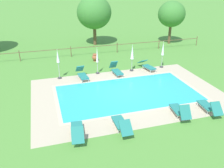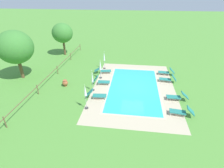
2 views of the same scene
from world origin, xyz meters
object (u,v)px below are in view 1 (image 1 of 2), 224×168
at_px(patio_umbrella_closed_row_centre, 163,51).
at_px(terracotta_urn_near_fence, 95,57).
at_px(sun_lounger_north_near_steps, 116,70).
at_px(sun_lounger_north_end, 209,106).
at_px(sun_lounger_north_far, 147,66).
at_px(patio_umbrella_closed_row_mid_east, 97,58).
at_px(sun_lounger_south_end, 180,110).
at_px(tree_west_mid, 94,13).
at_px(sun_lounger_south_mid, 82,74).
at_px(tree_centre, 172,14).
at_px(sun_lounger_south_near_corner, 77,131).
at_px(patio_umbrella_closed_row_west, 58,59).
at_px(patio_umbrella_closed_row_mid_west, 132,54).
at_px(sun_lounger_north_mid, 121,124).

height_order(patio_umbrella_closed_row_centre, terracotta_urn_near_fence, patio_umbrella_closed_row_centre).
xyz_separation_m(sun_lounger_north_near_steps, sun_lounger_north_end, (3.44, -7.37, -0.01)).
bearing_deg(sun_lounger_north_far, terracotta_urn_near_fence, 137.10).
bearing_deg(patio_umbrella_closed_row_mid_east, sun_lounger_south_end, -69.64).
distance_m(patio_umbrella_closed_row_mid_east, tree_west_mid, 9.41).
bearing_deg(tree_west_mid, sun_lounger_south_mid, -108.97).
height_order(sun_lounger_north_near_steps, tree_centre, tree_centre).
xyz_separation_m(sun_lounger_south_near_corner, patio_umbrella_closed_row_west, (-0.09, 8.01, 1.23)).
height_order(sun_lounger_north_far, sun_lounger_north_end, sun_lounger_north_end).
bearing_deg(sun_lounger_north_far, patio_umbrella_closed_row_mid_east, 175.48).
relative_size(sun_lounger_south_end, patio_umbrella_closed_row_mid_east, 0.83).
distance_m(sun_lounger_south_near_corner, tree_west_mid, 18.08).
relative_size(sun_lounger_north_end, patio_umbrella_closed_row_centre, 0.83).
distance_m(sun_lounger_north_near_steps, patio_umbrella_closed_row_centre, 4.53).
relative_size(patio_umbrella_closed_row_mid_west, tree_centre, 0.46).
distance_m(sun_lounger_north_mid, tree_centre, 19.16).
height_order(sun_lounger_north_near_steps, sun_lounger_north_end, sun_lounger_north_near_steps).
distance_m(sun_lounger_south_end, patio_umbrella_closed_row_mid_east, 8.50).
relative_size(sun_lounger_south_near_corner, patio_umbrella_closed_row_mid_east, 0.87).
height_order(sun_lounger_north_far, terracotta_urn_near_fence, sun_lounger_north_far).
relative_size(sun_lounger_north_mid, tree_centre, 0.40).
height_order(sun_lounger_north_near_steps, sun_lounger_south_mid, sun_lounger_north_near_steps).
distance_m(sun_lounger_south_near_corner, sun_lounger_south_end, 5.99).
height_order(sun_lounger_north_mid, sun_lounger_south_near_corner, sun_lounger_south_near_corner).
relative_size(patio_umbrella_closed_row_mid_east, tree_centre, 0.47).
height_order(sun_lounger_north_far, patio_umbrella_closed_row_centre, patio_umbrella_closed_row_centre).
distance_m(sun_lounger_north_far, patio_umbrella_closed_row_mid_west, 1.80).
relative_size(sun_lounger_north_mid, sun_lounger_north_end, 1.00).
bearing_deg(sun_lounger_north_mid, sun_lounger_north_end, 2.20).
relative_size(patio_umbrella_closed_row_west, patio_umbrella_closed_row_centre, 1.02).
relative_size(sun_lounger_north_near_steps, sun_lounger_south_mid, 0.95).
relative_size(sun_lounger_south_mid, sun_lounger_south_end, 1.03).
bearing_deg(sun_lounger_south_near_corner, patio_umbrella_closed_row_mid_west, 52.81).
relative_size(sun_lounger_north_near_steps, sun_lounger_north_mid, 0.94).
relative_size(sun_lounger_south_near_corner, tree_west_mid, 0.36).
bearing_deg(sun_lounger_south_mid, patio_umbrella_closed_row_west, 162.09).
relative_size(sun_lounger_north_mid, patio_umbrella_closed_row_centre, 0.84).
bearing_deg(patio_umbrella_closed_row_mid_west, patio_umbrella_closed_row_west, 179.02).
bearing_deg(patio_umbrella_closed_row_west, patio_umbrella_closed_row_centre, -0.44).
height_order(sun_lounger_south_near_corner, tree_west_mid, tree_west_mid).
relative_size(sun_lounger_south_mid, terracotta_urn_near_fence, 2.85).
relative_size(sun_lounger_north_far, patio_umbrella_closed_row_mid_west, 0.94).
relative_size(sun_lounger_north_near_steps, terracotta_urn_near_fence, 2.70).
relative_size(sun_lounger_north_mid, patio_umbrella_closed_row_mid_east, 0.86).
height_order(sun_lounger_north_mid, sun_lounger_north_far, sun_lounger_north_mid).
relative_size(patio_umbrella_closed_row_west, tree_centre, 0.49).
bearing_deg(sun_lounger_north_end, sun_lounger_south_near_corner, -178.99).
bearing_deg(sun_lounger_north_mid, patio_umbrella_closed_row_mid_west, 65.28).
distance_m(patio_umbrella_closed_row_centre, patio_umbrella_closed_row_mid_east, 5.80).
height_order(sun_lounger_north_near_steps, terracotta_urn_near_fence, sun_lounger_north_near_steps).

